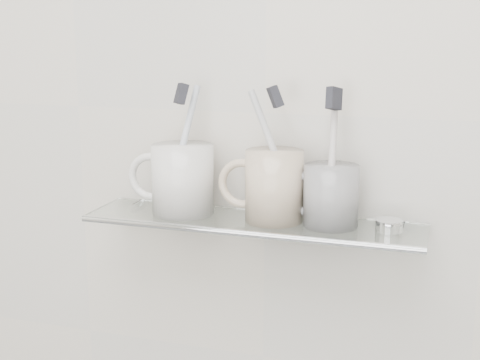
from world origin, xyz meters
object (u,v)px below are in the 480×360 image
at_px(mug_right, 331,196).
at_px(shelf_glass, 253,222).
at_px(mug_left, 183,179).
at_px(mug_center, 274,186).

bearing_deg(mug_right, shelf_glass, -162.56).
relative_size(mug_left, mug_center, 1.01).
relative_size(shelf_glass, mug_left, 4.76).
bearing_deg(shelf_glass, mug_center, 9.34).
xyz_separation_m(shelf_glass, mug_right, (0.11, 0.00, 0.05)).
height_order(shelf_glass, mug_left, mug_left).
height_order(mug_left, mug_center, same).
relative_size(mug_left, mug_right, 1.20).
distance_m(mug_left, mug_right, 0.23).
xyz_separation_m(shelf_glass, mug_center, (0.03, 0.00, 0.06)).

